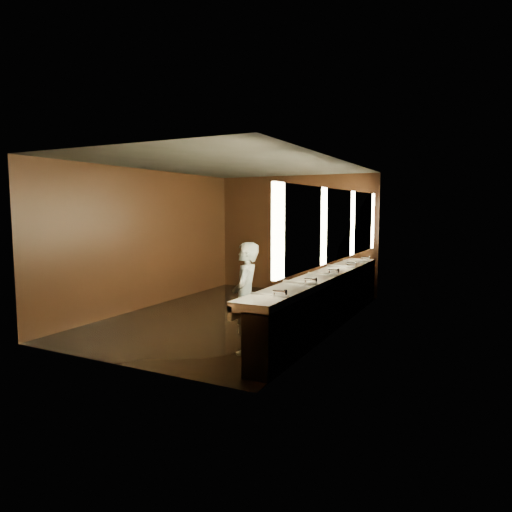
% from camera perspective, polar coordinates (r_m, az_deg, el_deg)
% --- Properties ---
extents(floor, '(6.00, 6.00, 0.00)m').
position_cam_1_polar(floor, '(8.64, -2.73, -7.53)').
color(floor, black).
rests_on(floor, ground).
extents(ceiling, '(4.00, 6.00, 0.02)m').
position_cam_1_polar(ceiling, '(8.44, -2.82, 11.29)').
color(ceiling, '#2D2D2B').
rests_on(ceiling, wall_back).
extents(wall_back, '(4.00, 0.02, 2.80)m').
position_cam_1_polar(wall_back, '(11.12, 4.95, 2.78)').
color(wall_back, black).
rests_on(wall_back, floor).
extents(wall_front, '(4.00, 0.02, 2.80)m').
position_cam_1_polar(wall_front, '(6.02, -17.12, -0.18)').
color(wall_front, black).
rests_on(wall_front, floor).
extents(wall_left, '(0.02, 6.00, 2.80)m').
position_cam_1_polar(wall_left, '(9.58, -13.22, 2.13)').
color(wall_left, black).
rests_on(wall_left, floor).
extents(wall_right, '(0.02, 6.00, 2.80)m').
position_cam_1_polar(wall_right, '(7.63, 10.37, 1.24)').
color(wall_right, black).
rests_on(wall_right, floor).
extents(sink_counter, '(0.55, 5.40, 1.01)m').
position_cam_1_polar(sink_counter, '(7.82, 8.78, -5.31)').
color(sink_counter, black).
rests_on(sink_counter, floor).
extents(mirror_band, '(0.06, 5.03, 1.15)m').
position_cam_1_polar(mirror_band, '(7.62, 10.27, 3.87)').
color(mirror_band, '#FEF3B8').
rests_on(mirror_band, wall_right).
extents(person, '(0.51, 0.64, 1.55)m').
position_cam_1_polar(person, '(6.38, -1.31, -5.24)').
color(person, '#8EBBD4').
rests_on(person, floor).
extents(trash_bin, '(0.40, 0.40, 0.52)m').
position_cam_1_polar(trash_bin, '(7.48, 5.94, -7.63)').
color(trash_bin, black).
rests_on(trash_bin, floor).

